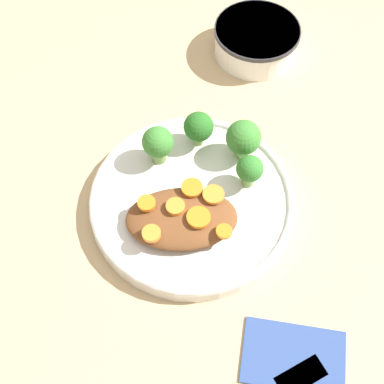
{
  "coord_description": "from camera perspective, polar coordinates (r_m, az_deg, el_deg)",
  "views": [
    {
      "loc": [
        -0.02,
        -0.33,
        0.57
      ],
      "look_at": [
        0.0,
        0.0,
        0.03
      ],
      "focal_mm": 50.0,
      "sensor_mm": 36.0,
      "label": 1
    }
  ],
  "objects": [
    {
      "name": "carrot_slice_5",
      "position": [
        0.6,
        3.44,
        -4.2
      ],
      "size": [
        0.02,
        0.02,
        0.0
      ],
      "primitive_type": "cylinder",
      "color": "orange",
      "rests_on": "stew_mound"
    },
    {
      "name": "plate",
      "position": [
        0.65,
        0.0,
        -0.98
      ],
      "size": [
        0.25,
        0.25,
        0.02
      ],
      "color": "silver",
      "rests_on": "ground_plane"
    },
    {
      "name": "broccoli_floret_2",
      "position": [
        0.65,
        -3.66,
        5.19
      ],
      "size": [
        0.04,
        0.04,
        0.05
      ],
      "color": "#759E51",
      "rests_on": "plate"
    },
    {
      "name": "broccoli_floret_1",
      "position": [
        0.67,
        0.7,
        6.91
      ],
      "size": [
        0.04,
        0.04,
        0.05
      ],
      "color": "#7FA85B",
      "rests_on": "plate"
    },
    {
      "name": "napkin",
      "position": [
        0.6,
        10.81,
        -16.84
      ],
      "size": [
        0.12,
        0.09,
        0.01
      ],
      "rotation": [
        0.0,
        0.0,
        -0.21
      ],
      "color": "#334C8C",
      "rests_on": "ground_plane"
    },
    {
      "name": "carrot_slice_2",
      "position": [
        0.6,
        0.7,
        -2.73
      ],
      "size": [
        0.03,
        0.03,
        0.01
      ],
      "primitive_type": "cylinder",
      "color": "orange",
      "rests_on": "stew_mound"
    },
    {
      "name": "dip_bowl",
      "position": [
        0.82,
        6.88,
        15.92
      ],
      "size": [
        0.12,
        0.12,
        0.04
      ],
      "color": "white",
      "rests_on": "ground_plane"
    },
    {
      "name": "carrot_slice_0",
      "position": [
        0.61,
        -4.86,
        -1.2
      ],
      "size": [
        0.02,
        0.02,
        0.01
      ],
      "primitive_type": "cylinder",
      "color": "orange",
      "rests_on": "stew_mound"
    },
    {
      "name": "stew_mound",
      "position": [
        0.62,
        -1.12,
        -2.84
      ],
      "size": [
        0.13,
        0.08,
        0.02
      ],
      "primitive_type": "ellipsoid",
      "color": "brown",
      "rests_on": "plate"
    },
    {
      "name": "carrot_slice_4",
      "position": [
        0.59,
        -4.35,
        -4.44
      ],
      "size": [
        0.02,
        0.02,
        0.01
      ],
      "primitive_type": "cylinder",
      "color": "orange",
      "rests_on": "stew_mound"
    },
    {
      "name": "broccoli_floret_3",
      "position": [
        0.66,
        5.51,
        5.72
      ],
      "size": [
        0.04,
        0.04,
        0.06
      ],
      "color": "#759E51",
      "rests_on": "plate"
    },
    {
      "name": "carrot_slice_3",
      "position": [
        0.62,
        2.3,
        -0.27
      ],
      "size": [
        0.03,
        0.03,
        0.0
      ],
      "primitive_type": "cylinder",
      "color": "orange",
      "rests_on": "stew_mound"
    },
    {
      "name": "broccoli_floret_0",
      "position": [
        0.64,
        6.16,
        2.37
      ],
      "size": [
        0.03,
        0.03,
        0.05
      ],
      "color": "#7FA85B",
      "rests_on": "plate"
    },
    {
      "name": "carrot_slice_1",
      "position": [
        0.61,
        -1.78,
        -1.57
      ],
      "size": [
        0.02,
        0.02,
        0.01
      ],
      "primitive_type": "cylinder",
      "color": "orange",
      "rests_on": "stew_mound"
    },
    {
      "name": "ground_plane",
      "position": [
        0.66,
        0.0,
        -1.54
      ],
      "size": [
        4.0,
        4.0,
        0.0
      ],
      "primitive_type": "plane",
      "color": "tan"
    },
    {
      "name": "carrot_slice_6",
      "position": [
        0.62,
        -0.23,
        0.26
      ],
      "size": [
        0.03,
        0.03,
        0.0
      ],
      "primitive_type": "cylinder",
      "color": "orange",
      "rests_on": "stew_mound"
    }
  ]
}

